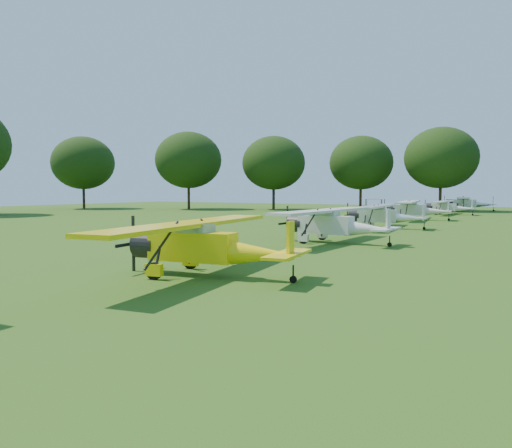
# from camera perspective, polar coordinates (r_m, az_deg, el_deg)

# --- Properties ---
(ground) EXTENTS (160.00, 160.00, 0.00)m
(ground) POSITION_cam_1_polar(r_m,az_deg,el_deg) (27.20, 3.55, -3.07)
(ground) COLOR #274B12
(ground) RESTS_ON ground
(tree_belt) EXTENTS (137.36, 130.27, 14.52)m
(tree_belt) POSITION_cam_1_polar(r_m,az_deg,el_deg) (26.16, 11.02, 14.25)
(tree_belt) COLOR black
(tree_belt) RESTS_ON ground
(aircraft_2) EXTENTS (7.27, 11.54, 2.27)m
(aircraft_2) POSITION_cam_1_polar(r_m,az_deg,el_deg) (19.17, -5.89, -2.06)
(aircraft_2) COLOR yellow
(aircraft_2) RESTS_ON ground
(aircraft_3) EXTENTS (7.20, 11.46, 2.26)m
(aircraft_3) POSITION_cam_1_polar(r_m,az_deg,el_deg) (31.23, 8.86, 0.24)
(aircraft_3) COLOR silver
(aircraft_3) RESTS_ON ground
(aircraft_4) EXTENTS (6.80, 10.84, 2.13)m
(aircraft_4) POSITION_cam_1_polar(r_m,az_deg,el_deg) (43.80, 14.34, 1.13)
(aircraft_4) COLOR white
(aircraft_4) RESTS_ON ground
(aircraft_5) EXTENTS (7.13, 11.32, 2.22)m
(aircraft_5) POSITION_cam_1_polar(r_m,az_deg,el_deg) (56.90, 17.69, 1.75)
(aircraft_5) COLOR silver
(aircraft_5) RESTS_ON ground
(aircraft_6) EXTENTS (6.23, 9.89, 1.96)m
(aircraft_6) POSITION_cam_1_polar(r_m,az_deg,el_deg) (69.95, 21.04, 1.93)
(aircraft_6) COLOR silver
(aircraft_6) RESTS_ON ground
(aircraft_7) EXTENTS (7.49, 11.85, 2.33)m
(aircraft_7) POSITION_cam_1_polar(r_m,az_deg,el_deg) (83.66, 23.04, 2.32)
(aircraft_7) COLOR white
(aircraft_7) RESTS_ON ground
(golf_cart) EXTENTS (2.74, 2.00, 2.12)m
(golf_cart) POSITION_cam_1_polar(r_m,az_deg,el_deg) (66.15, 13.25, 1.61)
(golf_cart) COLOR red
(golf_cart) RESTS_ON ground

